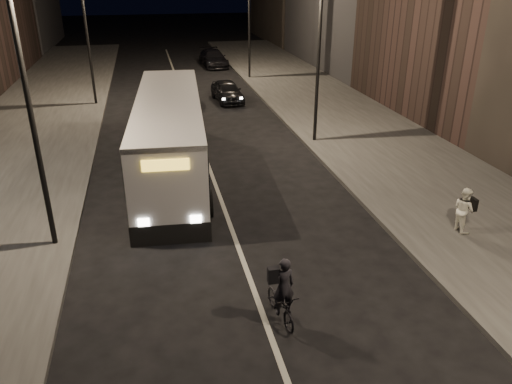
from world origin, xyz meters
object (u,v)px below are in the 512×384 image
streetlight_left_far (89,17)px  streetlight_right_far (246,7)px  city_bus (170,134)px  pedestrian_woman (464,210)px  car_mid (172,92)px  streetlight_right_mid (314,31)px  car_far (213,58)px  car_near (227,91)px  cyclist_on_bicycle (281,299)px  streetlight_left_near (34,75)px

streetlight_left_far → streetlight_right_far: bearing=29.4°
streetlight_right_far → streetlight_left_far: size_ratio=1.00×
city_bus → pedestrian_woman: 11.57m
streetlight_right_far → car_mid: 10.17m
streetlight_right_mid → car_mid: streetlight_right_mid is taller
car_far → car_mid: bearing=-112.8°
city_bus → car_near: (4.33, 11.95, -1.09)m
streetlight_left_far → car_near: (8.06, -0.68, -4.69)m
streetlight_right_mid → streetlight_right_far: same height
cyclist_on_bicycle → car_mid: (-1.20, 22.25, 0.17)m
car_mid → car_far: 13.48m
car_far → city_bus: bearing=-105.7°
cyclist_on_bicycle → car_mid: size_ratio=0.39×
pedestrian_woman → streetlight_left_far: bearing=30.3°
streetlight_right_mid → car_near: size_ratio=2.06×
cyclist_on_bicycle → pedestrian_woman: cyclist_on_bicycle is taller
streetlight_right_far → streetlight_left_far: (-10.66, -6.00, 0.00)m
cyclist_on_bicycle → car_far: 35.14m
streetlight_left_near → pedestrian_woman: 13.52m
city_bus → car_far: bearing=82.2°
streetlight_left_near → streetlight_right_far: bearing=66.0°
streetlight_left_near → cyclist_on_bicycle: (5.73, -4.96, -4.74)m
streetlight_left_near → car_mid: streetlight_left_near is taller
streetlight_right_mid → city_bus: bearing=-159.2°
pedestrian_woman → city_bus: bearing=48.4°
streetlight_right_mid → car_mid: size_ratio=1.70×
pedestrian_woman → car_near: (-4.55, 19.32, -0.24)m
streetlight_left_near → pedestrian_woman: (12.61, -2.00, -4.45)m
city_bus → pedestrian_woman: bearing=-35.6°
streetlight_right_mid → pedestrian_woman: streetlight_right_mid is taller
car_mid → pedestrian_woman: bearing=114.5°
city_bus → streetlight_left_far: bearing=110.6°
streetlight_left_near → car_far: streetlight_left_near is taller
city_bus → pedestrian_woman: size_ratio=8.13×
streetlight_left_near → car_far: bearing=73.4°
cyclist_on_bicycle → streetlight_right_mid: bearing=61.3°
streetlight_right_far → city_bus: (-6.93, -18.63, -3.59)m
streetlight_left_near → pedestrian_woman: streetlight_left_near is taller
car_near → pedestrian_woman: bearing=-81.5°
streetlight_right_mid → cyclist_on_bicycle: streetlight_right_mid is taller
city_bus → cyclist_on_bicycle: 10.58m
city_bus → car_mid: (0.80, 11.92, -0.98)m
streetlight_left_near → cyclist_on_bicycle: size_ratio=4.37×
streetlight_right_mid → car_far: size_ratio=1.67×
car_near → streetlight_left_far: bearing=170.5°
cyclist_on_bicycle → city_bus: bearing=93.1°
streetlight_right_mid → streetlight_left_far: (-10.66, 10.00, 0.00)m
streetlight_left_far → pedestrian_woman: (12.61, -20.00, -4.45)m
car_mid → car_far: bearing=-107.3°
city_bus → pedestrian_woman: city_bus is taller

